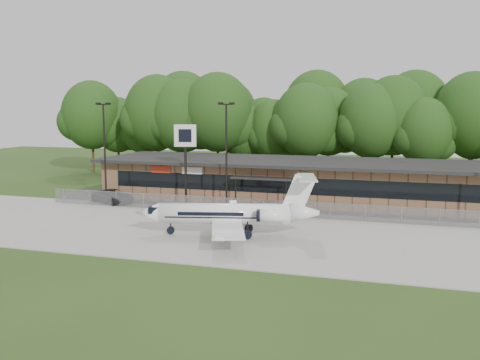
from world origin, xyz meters
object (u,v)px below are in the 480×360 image
(suv, at_px, (113,196))
(pole_sign, at_px, (185,144))
(terminal, at_px, (294,180))
(business_jet, at_px, (231,215))

(suv, distance_m, pole_sign, 9.74)
(terminal, distance_m, business_jet, 17.13)
(terminal, bearing_deg, suv, -157.32)
(business_jet, distance_m, suv, 18.77)
(terminal, relative_size, pole_sign, 5.05)
(terminal, distance_m, suv, 18.84)
(terminal, xyz_separation_m, suv, (-17.33, -7.24, -1.46))
(pole_sign, bearing_deg, terminal, 22.62)
(business_jet, bearing_deg, terminal, 71.62)
(terminal, relative_size, suv, 7.99)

